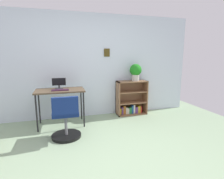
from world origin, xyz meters
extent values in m
plane|color=#90AB87|center=(0.00, 0.00, 0.00)|extent=(6.24, 6.24, 0.00)
cube|color=silver|center=(0.00, 2.15, 1.20)|extent=(5.20, 0.10, 2.39)
cube|color=#483A14|center=(0.47, 2.09, 1.51)|extent=(0.14, 0.02, 0.18)
cube|color=brown|center=(-0.64, 1.66, 0.74)|extent=(0.97, 0.55, 0.03)
cylinder|color=black|center=(-1.09, 1.43, 0.36)|extent=(0.03, 0.03, 0.73)
cylinder|color=black|center=(-0.19, 1.43, 0.36)|extent=(0.03, 0.03, 0.73)
cylinder|color=black|center=(-1.09, 1.90, 0.36)|extent=(0.03, 0.03, 0.73)
cylinder|color=black|center=(-0.19, 1.90, 0.36)|extent=(0.03, 0.03, 0.73)
cylinder|color=#262628|center=(-0.65, 1.78, 0.76)|extent=(0.16, 0.16, 0.01)
cylinder|color=#262628|center=(-0.65, 1.78, 0.80)|extent=(0.03, 0.03, 0.06)
cube|color=black|center=(-0.65, 1.77, 0.91)|extent=(0.28, 0.02, 0.15)
cube|color=#351A2F|center=(-0.63, 1.58, 0.77)|extent=(0.33, 0.14, 0.02)
cylinder|color=black|center=(-0.56, 1.04, 0.03)|extent=(0.52, 0.52, 0.05)
cylinder|color=slate|center=(-0.56, 1.04, 0.24)|extent=(0.05, 0.05, 0.38)
cube|color=navy|center=(-0.56, 1.04, 0.47)|extent=(0.44, 0.44, 0.08)
cube|color=navy|center=(-0.56, 0.79, 0.65)|extent=(0.42, 0.07, 0.28)
cube|color=#886041|center=(0.69, 1.92, 0.42)|extent=(0.02, 0.30, 0.84)
cube|color=#886041|center=(1.41, 1.92, 0.42)|extent=(0.02, 0.30, 0.84)
cube|color=#886041|center=(1.05, 1.92, 0.83)|extent=(0.74, 0.30, 0.02)
cube|color=#886041|center=(1.05, 1.92, 0.01)|extent=(0.74, 0.30, 0.02)
cube|color=#886041|center=(1.05, 2.06, 0.42)|extent=(0.74, 0.02, 0.84)
cube|color=#886041|center=(1.05, 1.92, 0.30)|extent=(0.70, 0.28, 0.02)
cube|color=#886041|center=(1.05, 1.92, 0.57)|extent=(0.70, 0.28, 0.02)
cube|color=#B79323|center=(0.74, 1.91, 0.10)|extent=(0.06, 0.09, 0.15)
cube|color=#593372|center=(0.80, 1.91, 0.11)|extent=(0.04, 0.11, 0.18)
cube|color=#99591E|center=(0.85, 1.91, 0.12)|extent=(0.06, 0.09, 0.20)
cube|color=beige|center=(0.91, 1.91, 0.10)|extent=(0.04, 0.10, 0.16)
cube|color=beige|center=(0.96, 1.91, 0.10)|extent=(0.03, 0.11, 0.14)
cube|color=#237238|center=(1.01, 1.91, 0.10)|extent=(0.06, 0.11, 0.16)
cube|color=#1E478C|center=(1.06, 1.91, 0.13)|extent=(0.04, 0.12, 0.21)
cube|color=beige|center=(1.11, 1.91, 0.13)|extent=(0.04, 0.11, 0.21)
cube|color=#593372|center=(1.17, 1.91, 0.10)|extent=(0.07, 0.12, 0.16)
cube|color=#B79323|center=(1.24, 1.91, 0.11)|extent=(0.07, 0.11, 0.18)
cube|color=#B22D28|center=(1.30, 1.91, 0.11)|extent=(0.04, 0.10, 0.16)
cylinder|color=#B7B2A8|center=(1.13, 1.90, 0.91)|extent=(0.18, 0.18, 0.15)
sphere|color=#1D7D1C|center=(1.13, 1.90, 1.11)|extent=(0.29, 0.29, 0.29)
camera|label=1|loc=(-0.61, -2.07, 1.44)|focal=28.59mm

